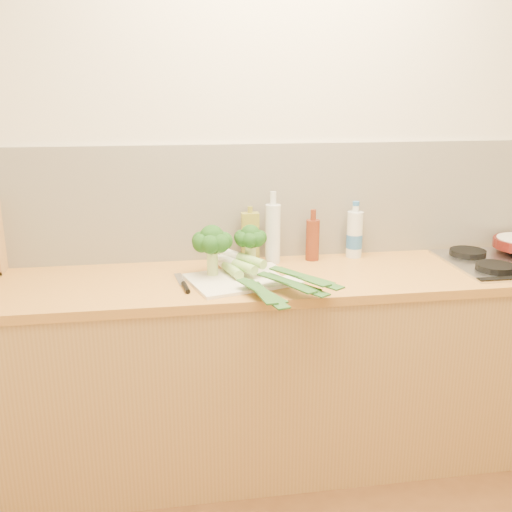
{
  "coord_description": "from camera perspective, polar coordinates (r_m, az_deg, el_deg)",
  "views": [
    {
      "loc": [
        -0.54,
        -1.12,
        1.68
      ],
      "look_at": [
        -0.2,
        1.1,
        1.02
      ],
      "focal_mm": 40.0,
      "sensor_mm": 36.0,
      "label": 1
    }
  ],
  "objects": [
    {
      "name": "room_shell",
      "position": [
        2.71,
        2.8,
        5.5
      ],
      "size": [
        3.5,
        3.5,
        3.5
      ],
      "color": "beige",
      "rests_on": "ground"
    },
    {
      "name": "counter",
      "position": [
        2.68,
        3.86,
        -10.98
      ],
      "size": [
        3.2,
        0.62,
        0.9
      ],
      "color": "#AD8448",
      "rests_on": "ground"
    },
    {
      "name": "gas_hob",
      "position": [
        2.9,
        24.17,
        -0.43
      ],
      "size": [
        0.58,
        0.5,
        0.04
      ],
      "color": "silver",
      "rests_on": "counter"
    },
    {
      "name": "chopping_board",
      "position": [
        2.41,
        -1.42,
        -2.35
      ],
      "size": [
        0.5,
        0.42,
        0.01
      ],
      "primitive_type": "cube",
      "rotation": [
        0.0,
        0.0,
        0.27
      ],
      "color": "white",
      "rests_on": "counter"
    },
    {
      "name": "broccoli_left",
      "position": [
        2.42,
        -4.43,
        1.46
      ],
      "size": [
        0.17,
        0.18,
        0.22
      ],
      "color": "#ACC371",
      "rests_on": "chopping_board"
    },
    {
      "name": "broccoli_right",
      "position": [
        2.49,
        -0.57,
        1.73
      ],
      "size": [
        0.14,
        0.15,
        0.2
      ],
      "color": "#ACC371",
      "rests_on": "chopping_board"
    },
    {
      "name": "leek_front",
      "position": [
        2.37,
        -1.72,
        -1.9
      ],
      "size": [
        0.23,
        0.68,
        0.04
      ],
      "rotation": [
        0.0,
        0.0,
        0.26
      ],
      "color": "white",
      "rests_on": "chopping_board"
    },
    {
      "name": "leek_mid",
      "position": [
        2.36,
        0.13,
        -1.57
      ],
      "size": [
        0.37,
        0.57,
        0.04
      ],
      "rotation": [
        0.0,
        0.0,
        0.55
      ],
      "color": "white",
      "rests_on": "chopping_board"
    },
    {
      "name": "leek_back",
      "position": [
        2.39,
        0.69,
        -0.83
      ],
      "size": [
        0.42,
        0.6,
        0.04
      ],
      "rotation": [
        0.0,
        0.0,
        0.58
      ],
      "color": "white",
      "rests_on": "chopping_board"
    },
    {
      "name": "chefs_knife",
      "position": [
        2.35,
        -7.18,
        -2.93
      ],
      "size": [
        0.06,
        0.27,
        0.02
      ],
      "rotation": [
        0.0,
        0.0,
        0.14
      ],
      "color": "silver",
      "rests_on": "counter"
    },
    {
      "name": "oil_tin",
      "position": [
        2.66,
        -0.59,
        1.95
      ],
      "size": [
        0.08,
        0.05,
        0.26
      ],
      "color": "olive",
      "rests_on": "counter"
    },
    {
      "name": "glass_bottle",
      "position": [
        2.63,
        1.7,
        2.34
      ],
      "size": [
        0.07,
        0.07,
        0.33
      ],
      "color": "silver",
      "rests_on": "counter"
    },
    {
      "name": "amber_bottle",
      "position": [
        2.7,
        5.68,
        1.7
      ],
      "size": [
        0.06,
        0.06,
        0.24
      ],
      "color": "maroon",
      "rests_on": "counter"
    },
    {
      "name": "water_bottle",
      "position": [
        2.77,
        9.82,
        2.02
      ],
      "size": [
        0.08,
        0.08,
        0.25
      ],
      "color": "silver",
      "rests_on": "counter"
    }
  ]
}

